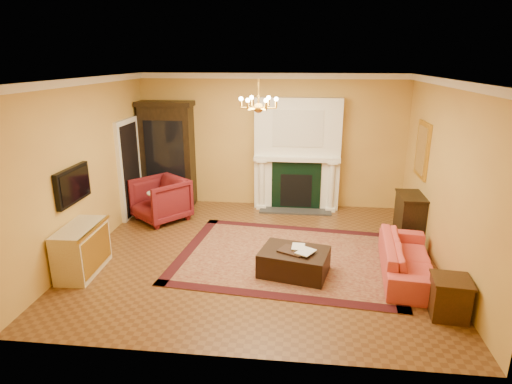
# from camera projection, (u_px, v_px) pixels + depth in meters

# --- Properties ---
(floor) EXTENTS (6.00, 5.50, 0.02)m
(floor) POSITION_uv_depth(u_px,v_px,m) (258.00, 254.00, 7.55)
(floor) COLOR brown
(floor) RESTS_ON ground
(ceiling) EXTENTS (6.00, 5.50, 0.02)m
(ceiling) POSITION_uv_depth(u_px,v_px,m) (259.00, 78.00, 6.65)
(ceiling) COLOR silver
(ceiling) RESTS_ON wall_back
(wall_back) EXTENTS (6.00, 0.02, 3.00)m
(wall_back) POSITION_uv_depth(u_px,v_px,m) (271.00, 141.00, 9.72)
(wall_back) COLOR #DEB24F
(wall_back) RESTS_ON floor
(wall_front) EXTENTS (6.00, 0.02, 3.00)m
(wall_front) POSITION_uv_depth(u_px,v_px,m) (231.00, 238.00, 4.48)
(wall_front) COLOR #DEB24F
(wall_front) RESTS_ON floor
(wall_left) EXTENTS (0.02, 5.50, 3.00)m
(wall_left) POSITION_uv_depth(u_px,v_px,m) (86.00, 167.00, 7.42)
(wall_left) COLOR #DEB24F
(wall_left) RESTS_ON floor
(wall_right) EXTENTS (0.02, 5.50, 3.00)m
(wall_right) POSITION_uv_depth(u_px,v_px,m) (447.00, 177.00, 6.78)
(wall_right) COLOR #DEB24F
(wall_right) RESTS_ON floor
(fireplace) EXTENTS (1.90, 0.70, 2.50)m
(fireplace) POSITION_uv_depth(u_px,v_px,m) (297.00, 157.00, 9.57)
(fireplace) COLOR white
(fireplace) RESTS_ON wall_back
(crown_molding) EXTENTS (6.00, 5.50, 0.12)m
(crown_molding) POSITION_uv_depth(u_px,v_px,m) (264.00, 80.00, 7.58)
(crown_molding) COLOR white
(crown_molding) RESTS_ON ceiling
(doorway) EXTENTS (0.08, 1.05, 2.10)m
(doorway) POSITION_uv_depth(u_px,v_px,m) (130.00, 168.00, 9.16)
(doorway) COLOR white
(doorway) RESTS_ON wall_left
(tv_panel) EXTENTS (0.09, 0.95, 0.58)m
(tv_panel) POSITION_uv_depth(u_px,v_px,m) (73.00, 185.00, 6.89)
(tv_panel) COLOR black
(tv_panel) RESTS_ON wall_left
(gilt_mirror) EXTENTS (0.06, 0.76, 1.05)m
(gilt_mirror) POSITION_uv_depth(u_px,v_px,m) (422.00, 150.00, 8.07)
(gilt_mirror) COLOR gold
(gilt_mirror) RESTS_ON wall_right
(chandelier) EXTENTS (0.63, 0.55, 0.53)m
(chandelier) POSITION_uv_depth(u_px,v_px,m) (259.00, 104.00, 6.77)
(chandelier) COLOR gold
(chandelier) RESTS_ON ceiling
(oriental_rug) EXTENTS (4.03, 3.19, 0.02)m
(oriental_rug) POSITION_uv_depth(u_px,v_px,m) (288.00, 257.00, 7.43)
(oriental_rug) COLOR #4D1210
(oriental_rug) RESTS_ON floor
(china_cabinet) EXTENTS (1.15, 0.53, 2.29)m
(china_cabinet) POSITION_uv_depth(u_px,v_px,m) (168.00, 157.00, 9.82)
(china_cabinet) COLOR black
(china_cabinet) RESTS_ON floor
(wingback_armchair) EXTENTS (1.33, 1.32, 1.00)m
(wingback_armchair) POSITION_uv_depth(u_px,v_px,m) (160.00, 198.00, 8.99)
(wingback_armchair) COLOR maroon
(wingback_armchair) RESTS_ON floor
(pedestal_table) EXTENTS (0.37, 0.37, 0.67)m
(pedestal_table) POSITION_uv_depth(u_px,v_px,m) (157.00, 205.00, 8.88)
(pedestal_table) COLOR black
(pedestal_table) RESTS_ON floor
(commode) EXTENTS (0.54, 1.07, 0.78)m
(commode) POSITION_uv_depth(u_px,v_px,m) (82.00, 249.00, 6.81)
(commode) COLOR beige
(commode) RESTS_ON floor
(coral_sofa) EXTENTS (0.76, 1.99, 0.76)m
(coral_sofa) POSITION_uv_depth(u_px,v_px,m) (408.00, 253.00, 6.71)
(coral_sofa) COLOR #CB4440
(coral_sofa) RESTS_ON floor
(end_table) EXTENTS (0.50, 0.50, 0.53)m
(end_table) POSITION_uv_depth(u_px,v_px,m) (449.00, 298.00, 5.66)
(end_table) COLOR #3A1F0F
(end_table) RESTS_ON floor
(console_table) EXTENTS (0.43, 0.75, 0.83)m
(console_table) POSITION_uv_depth(u_px,v_px,m) (409.00, 217.00, 8.11)
(console_table) COLOR black
(console_table) RESTS_ON floor
(leather_ottoman) EXTENTS (1.18, 0.97, 0.39)m
(leather_ottoman) POSITION_uv_depth(u_px,v_px,m) (294.00, 262.00, 6.80)
(leather_ottoman) COLOR black
(leather_ottoman) RESTS_ON oriental_rug
(ottoman_tray) EXTENTS (0.50, 0.46, 0.03)m
(ottoman_tray) POSITION_uv_depth(u_px,v_px,m) (292.00, 251.00, 6.71)
(ottoman_tray) COLOR black
(ottoman_tray) RESTS_ON leather_ottoman
(book_a) EXTENTS (0.20, 0.04, 0.27)m
(book_a) POSITION_uv_depth(u_px,v_px,m) (292.00, 239.00, 6.76)
(book_a) COLOR gray
(book_a) RESTS_ON ottoman_tray
(book_b) EXTENTS (0.21, 0.14, 0.31)m
(book_b) POSITION_uv_depth(u_px,v_px,m) (300.00, 242.00, 6.63)
(book_b) COLOR gray
(book_b) RESTS_ON ottoman_tray
(topiary_left) EXTENTS (0.14, 0.14, 0.39)m
(topiary_left) POSITION_uv_depth(u_px,v_px,m) (267.00, 146.00, 9.53)
(topiary_left) COLOR gray
(topiary_left) RESTS_ON fireplace
(topiary_right) EXTENTS (0.15, 0.15, 0.39)m
(topiary_right) POSITION_uv_depth(u_px,v_px,m) (322.00, 147.00, 9.40)
(topiary_right) COLOR gray
(topiary_right) RESTS_ON fireplace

